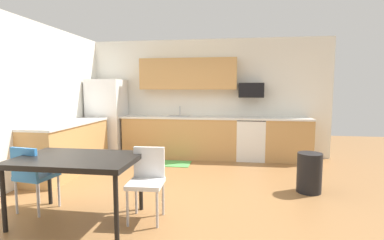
{
  "coord_description": "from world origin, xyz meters",
  "views": [
    {
      "loc": [
        0.74,
        -4.08,
        1.55
      ],
      "look_at": [
        0.0,
        1.0,
        1.0
      ],
      "focal_mm": 26.76,
      "sensor_mm": 36.0,
      "label": 1
    }
  ],
  "objects": [
    {
      "name": "ground_plane",
      "position": [
        0.0,
        0.0,
        0.0
      ],
      "size": [
        12.0,
        12.0,
        0.0
      ],
      "primitive_type": "plane",
      "color": "olive"
    },
    {
      "name": "wall_back",
      "position": [
        0.0,
        2.65,
        1.35
      ],
      "size": [
        5.8,
        0.1,
        2.7
      ],
      "primitive_type": "cube",
      "color": "white",
      "rests_on": "ground"
    },
    {
      "name": "wall_left",
      "position": [
        -2.65,
        0.0,
        1.35
      ],
      "size": [
        0.1,
        5.8,
        2.7
      ],
      "primitive_type": "cube",
      "color": "white",
      "rests_on": "ground"
    },
    {
      "name": "cabinet_run_back",
      "position": [
        -0.47,
        2.3,
        0.45
      ],
      "size": [
        2.56,
        0.6,
        0.9
      ],
      "primitive_type": "cube",
      "color": "tan",
      "rests_on": "ground"
    },
    {
      "name": "cabinet_run_back_right",
      "position": [
        1.91,
        2.3,
        0.45
      ],
      "size": [
        0.99,
        0.6,
        0.9
      ],
      "primitive_type": "cube",
      "color": "tan",
      "rests_on": "ground"
    },
    {
      "name": "cabinet_run_left",
      "position": [
        -2.3,
        0.8,
        0.45
      ],
      "size": [
        0.6,
        2.0,
        0.9
      ],
      "primitive_type": "cube",
      "color": "tan",
      "rests_on": "ground"
    },
    {
      "name": "countertop_back",
      "position": [
        0.0,
        2.3,
        0.92
      ],
      "size": [
        4.8,
        0.64,
        0.04
      ],
      "primitive_type": "cube",
      "color": "silver",
      "rests_on": "cabinet_run_back"
    },
    {
      "name": "countertop_left",
      "position": [
        -2.3,
        0.8,
        0.92
      ],
      "size": [
        0.64,
        2.0,
        0.04
      ],
      "primitive_type": "cube",
      "color": "silver",
      "rests_on": "cabinet_run_left"
    },
    {
      "name": "upper_cabinets_back",
      "position": [
        -0.3,
        2.43,
        1.9
      ],
      "size": [
        2.2,
        0.34,
        0.7
      ],
      "primitive_type": "cube",
      "color": "tan"
    },
    {
      "name": "refrigerator",
      "position": [
        -2.18,
        2.22,
        0.89
      ],
      "size": [
        0.76,
        0.7,
        1.78
      ],
      "primitive_type": "cube",
      "color": "white",
      "rests_on": "ground"
    },
    {
      "name": "oven_range",
      "position": [
        1.11,
        2.3,
        0.46
      ],
      "size": [
        0.6,
        0.6,
        0.91
      ],
      "color": "white",
      "rests_on": "ground"
    },
    {
      "name": "microwave",
      "position": [
        1.11,
        2.4,
        1.53
      ],
      "size": [
        0.54,
        0.36,
        0.32
      ],
      "primitive_type": "cube",
      "color": "black"
    },
    {
      "name": "sink_basin",
      "position": [
        -0.5,
        2.3,
        0.88
      ],
      "size": [
        0.48,
        0.4,
        0.14
      ],
      "primitive_type": "cube",
      "color": "#A5A8AD",
      "rests_on": "countertop_back"
    },
    {
      "name": "sink_faucet",
      "position": [
        -0.5,
        2.48,
        1.04
      ],
      "size": [
        0.02,
        0.02,
        0.24
      ],
      "primitive_type": "cylinder",
      "color": "#B2B5BA",
      "rests_on": "countertop_back"
    },
    {
      "name": "dining_table",
      "position": [
        -1.07,
        -1.03,
        0.7
      ],
      "size": [
        1.4,
        0.9,
        0.76
      ],
      "color": "black",
      "rests_on": "ground"
    },
    {
      "name": "chair_near_table",
      "position": [
        -0.27,
        -0.86,
        0.5
      ],
      "size": [
        0.42,
        0.42,
        0.85
      ],
      "color": "white",
      "rests_on": "ground"
    },
    {
      "name": "chair_far_side",
      "position": [
        -1.74,
        -0.92,
        0.5
      ],
      "size": [
        0.46,
        0.46,
        0.85
      ],
      "color": "#2D72B7",
      "rests_on": "ground"
    },
    {
      "name": "trash_bin",
      "position": [
        1.89,
        0.33,
        0.3
      ],
      "size": [
        0.36,
        0.36,
        0.6
      ],
      "primitive_type": "cylinder",
      "color": "black",
      "rests_on": "ground"
    },
    {
      "name": "floor_mat",
      "position": [
        -0.49,
        1.65,
        0.01
      ],
      "size": [
        0.7,
        0.5,
        0.01
      ],
      "primitive_type": "cube",
      "color": "#4CA54C",
      "rests_on": "ground"
    }
  ]
}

